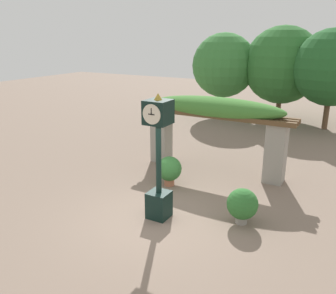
{
  "coord_description": "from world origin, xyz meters",
  "views": [
    {
      "loc": [
        4.51,
        -7.34,
        4.72
      ],
      "look_at": [
        0.06,
        0.62,
        1.86
      ],
      "focal_mm": 38.0,
      "sensor_mm": 36.0,
      "label": 1
    }
  ],
  "objects": [
    {
      "name": "ground_plane",
      "position": [
        0.0,
        0.0,
        0.0
      ],
      "size": [
        60.0,
        60.0,
        0.0
      ],
      "primitive_type": "plane",
      "color": "#7F6B5B"
    },
    {
      "name": "tree_line",
      "position": [
        0.05,
        13.26,
        3.12
      ],
      "size": [
        9.77,
        5.21,
        5.3
      ],
      "color": "brown",
      "rests_on": "ground"
    },
    {
      "name": "potted_plant_near_left",
      "position": [
        2.12,
        0.89,
        0.53
      ],
      "size": [
        0.82,
        0.82,
        0.96
      ],
      "color": "gray",
      "rests_on": "ground"
    },
    {
      "name": "pedestal_clock",
      "position": [
        0.06,
        0.12,
        1.69
      ],
      "size": [
        0.61,
        0.65,
        3.38
      ],
      "color": "black",
      "rests_on": "ground"
    },
    {
      "name": "pergola",
      "position": [
        0.0,
        4.12,
        1.98
      ],
      "size": [
        5.61,
        1.24,
        2.7
      ],
      "color": "gray",
      "rests_on": "ground"
    },
    {
      "name": "potted_plant_near_right",
      "position": [
        -0.74,
        2.13,
        0.56
      ],
      "size": [
        0.81,
        0.81,
        0.98
      ],
      "color": "#B26B4C",
      "rests_on": "ground"
    }
  ]
}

